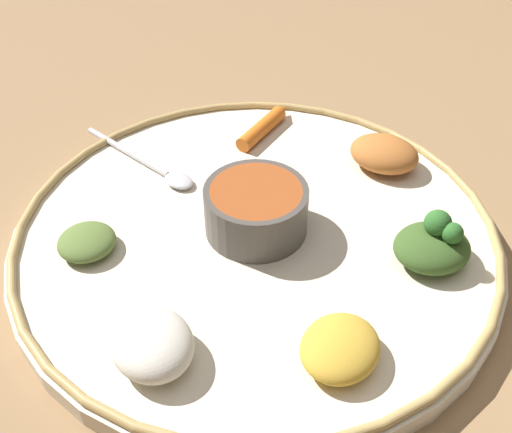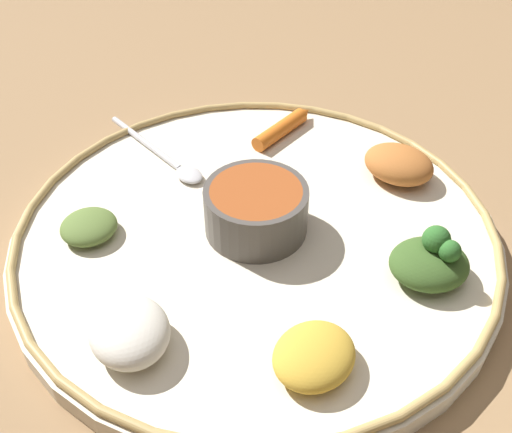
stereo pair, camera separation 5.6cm
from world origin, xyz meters
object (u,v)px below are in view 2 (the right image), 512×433
(center_bowl, at_px, (256,208))
(carrot_near_spoon, at_px, (283,127))
(spoon, at_px, (168,159))
(greens_pile, at_px, (431,261))

(center_bowl, bearing_deg, carrot_near_spoon, -116.40)
(spoon, relative_size, greens_pile, 2.11)
(spoon, xyz_separation_m, carrot_near_spoon, (-0.14, -0.02, 0.00))
(center_bowl, xyz_separation_m, spoon, (0.06, -0.13, -0.02))
(center_bowl, relative_size, greens_pile, 1.31)
(spoon, relative_size, carrot_near_spoon, 1.75)
(center_bowl, height_order, carrot_near_spoon, center_bowl)
(center_bowl, xyz_separation_m, carrot_near_spoon, (-0.07, -0.15, -0.02))
(center_bowl, height_order, spoon, center_bowl)
(center_bowl, distance_m, spoon, 0.14)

